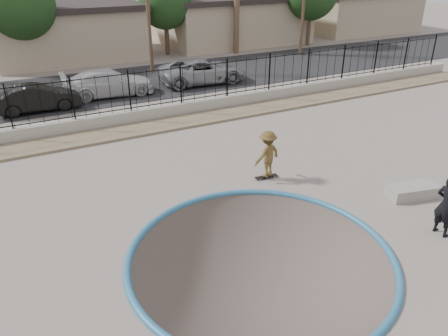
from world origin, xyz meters
The scene contains 19 objects.
ground centered at (0.00, 12.00, -1.10)m, with size 120.00×120.00×2.20m, color gray.
bowl_pit centered at (0.00, -1.00, 0.00)m, with size 6.84×6.84×1.80m, color #453B35, non-canonical shape.
coping_ring centered at (0.00, -1.00, 0.00)m, with size 7.04×7.04×0.20m, color teal.
rock_strip centered at (0.00, 9.20, 0.06)m, with size 42.00×1.60×0.11m, color #8A7B5A.
retaining_wall centered at (0.00, 10.30, 0.30)m, with size 42.00×0.45×0.60m, color gray.
fence centered at (0.00, 10.30, 1.50)m, with size 40.00×0.04×1.80m.
street centered at (0.00, 17.00, 0.02)m, with size 90.00×8.00×0.04m, color black.
house_center centered at (0.00, 26.50, 1.97)m, with size 10.60×8.60×3.90m.
house_east centered at (14.00, 26.50, 1.97)m, with size 12.60×8.60×3.90m.
house_east_far centered at (28.00, 26.50, 1.97)m, with size 11.60×8.60×3.90m.
street_tree_left centered at (-3.00, 23.00, 4.19)m, with size 4.32×4.32×6.36m.
street_tree_mid centered at (7.00, 24.00, 3.84)m, with size 3.96×3.96×5.83m.
skater centered at (2.52, 2.69, 0.83)m, with size 1.07×0.62×1.66m, color olive.
skateboard centered at (2.52, 2.69, 0.06)m, with size 0.84×0.29×0.07m.
videographer centered at (5.04, -2.43, 0.91)m, with size 0.66×0.44×1.82m, color black.
concrete_ledge centered at (6.00, -0.59, 0.20)m, with size 1.60×0.70×0.40m, color gray.
car_b centered at (-3.61, 14.03, 0.69)m, with size 1.39×4.00×1.32m, color black.
car_c centered at (0.16, 15.00, 0.75)m, with size 1.99×4.90×1.42m, color silver.
car_d centered at (5.80, 15.00, 0.76)m, with size 2.42×5.24×1.46m, color gray.
Camera 1 is at (-5.08, -8.68, 7.08)m, focal length 35.00 mm.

